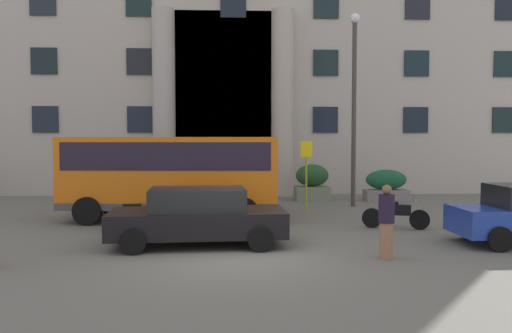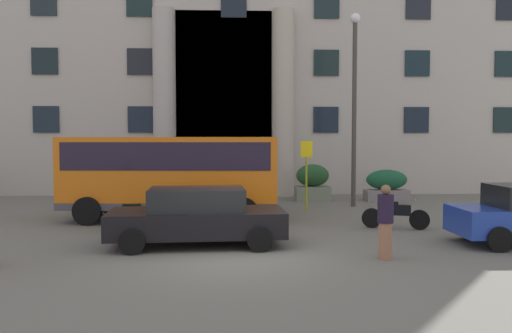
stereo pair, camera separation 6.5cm
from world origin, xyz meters
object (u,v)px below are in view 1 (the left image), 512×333
(bus_stop_sign, at_px, (306,168))
(scooter_by_planter, at_px, (394,214))
(hedge_planter_entrance_left, at_px, (386,186))
(motorcycle_far_end, at_px, (137,216))
(orange_minibus, at_px, (172,170))
(parked_compact_extra, at_px, (198,216))
(lamppost_plaza_centre, at_px, (354,95))
(pedestrian_child_trailing, at_px, (386,222))
(hedge_planter_entrance_right, at_px, (312,183))

(bus_stop_sign, distance_m, scooter_by_planter, 4.53)
(hedge_planter_entrance_left, xyz_separation_m, motorcycle_far_end, (-9.55, -7.15, -0.20))
(orange_minibus, xyz_separation_m, motorcycle_far_end, (-0.78, -2.27, -1.20))
(parked_compact_extra, distance_m, motorcycle_far_end, 2.80)
(motorcycle_far_end, bearing_deg, lamppost_plaza_centre, 29.93)
(motorcycle_far_end, height_order, lamppost_plaza_centre, lamppost_plaza_centre)
(parked_compact_extra, bearing_deg, orange_minibus, 101.43)
(orange_minibus, bearing_deg, lamppost_plaza_centre, 27.54)
(motorcycle_far_end, height_order, pedestrian_child_trailing, pedestrian_child_trailing)
(hedge_planter_entrance_right, relative_size, hedge_planter_entrance_left, 0.85)
(hedge_planter_entrance_right, bearing_deg, pedestrian_child_trailing, -90.17)
(hedge_planter_entrance_right, distance_m, motorcycle_far_end, 9.73)
(orange_minibus, distance_m, lamppost_plaza_centre, 8.01)
(orange_minibus, relative_size, lamppost_plaza_centre, 0.94)
(scooter_by_planter, height_order, lamppost_plaza_centre, lamppost_plaza_centre)
(hedge_planter_entrance_right, xyz_separation_m, motorcycle_far_end, (-6.31, -7.39, -0.31))
(hedge_planter_entrance_left, xyz_separation_m, scooter_by_planter, (-1.85, -6.96, -0.20))
(motorcycle_far_end, bearing_deg, pedestrian_child_trailing, -35.39)
(bus_stop_sign, height_order, parked_compact_extra, bus_stop_sign)
(hedge_planter_entrance_right, relative_size, pedestrian_child_trailing, 0.94)
(orange_minibus, height_order, hedge_planter_entrance_left, orange_minibus)
(hedge_planter_entrance_left, distance_m, parked_compact_extra, 11.93)
(hedge_planter_entrance_left, height_order, lamppost_plaza_centre, lamppost_plaza_centre)
(scooter_by_planter, relative_size, motorcycle_far_end, 0.94)
(hedge_planter_entrance_right, bearing_deg, bus_stop_sign, -102.49)
(orange_minibus, distance_m, parked_compact_extra, 4.53)
(hedge_planter_entrance_left, relative_size, lamppost_plaza_centre, 0.25)
(parked_compact_extra, bearing_deg, pedestrian_child_trailing, -24.60)
(orange_minibus, height_order, scooter_by_planter, orange_minibus)
(orange_minibus, relative_size, motorcycle_far_end, 3.49)
(bus_stop_sign, height_order, motorcycle_far_end, bus_stop_sign)
(scooter_by_planter, distance_m, pedestrian_child_trailing, 4.17)
(parked_compact_extra, bearing_deg, hedge_planter_entrance_left, 46.83)
(bus_stop_sign, xyz_separation_m, hedge_planter_entrance_left, (3.99, 3.15, -0.97))
(hedge_planter_entrance_left, bearing_deg, motorcycle_far_end, -143.17)
(parked_compact_extra, xyz_separation_m, lamppost_plaza_centre, (5.73, 7.32, 3.72))
(bus_stop_sign, height_order, lamppost_plaza_centre, lamppost_plaza_centre)
(pedestrian_child_trailing, bearing_deg, scooter_by_planter, -170.02)
(hedge_planter_entrance_left, xyz_separation_m, lamppost_plaza_centre, (-1.90, -1.85, 3.80))
(scooter_by_planter, distance_m, lamppost_plaza_centre, 6.49)
(hedge_planter_entrance_left, distance_m, motorcycle_far_end, 11.93)
(hedge_planter_entrance_left, xyz_separation_m, pedestrian_child_trailing, (-3.27, -10.87, 0.19))
(motorcycle_far_end, bearing_deg, orange_minibus, 66.32)
(bus_stop_sign, relative_size, motorcycle_far_end, 1.28)
(scooter_by_planter, xyz_separation_m, motorcycle_far_end, (-7.70, -0.19, 0.00))
(bus_stop_sign, height_order, hedge_planter_entrance_right, bus_stop_sign)
(parked_compact_extra, height_order, motorcycle_far_end, parked_compact_extra)
(lamppost_plaza_centre, bearing_deg, scooter_by_planter, -89.41)
(motorcycle_far_end, bearing_deg, parked_compact_extra, -51.32)
(parked_compact_extra, bearing_deg, lamppost_plaza_centre, 48.54)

